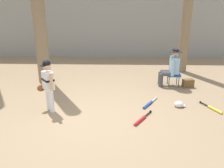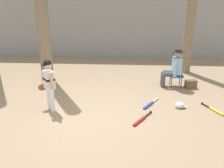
{
  "view_description": "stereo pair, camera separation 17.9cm",
  "coord_description": "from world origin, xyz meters",
  "px_view_note": "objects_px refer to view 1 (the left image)",
  "views": [
    {
      "loc": [
        0.61,
        -4.9,
        2.67
      ],
      "look_at": [
        0.46,
        0.39,
        0.75
      ],
      "focal_mm": 38.14,
      "sensor_mm": 36.0,
      "label": 1
    },
    {
      "loc": [
        0.79,
        -4.89,
        2.67
      ],
      "look_at": [
        0.46,
        0.39,
        0.75
      ],
      "focal_mm": 38.14,
      "sensor_mm": 36.0,
      "label": 2
    }
  ],
  "objects_px": {
    "bat_red_barrel": "(141,119)",
    "batting_helmet_white": "(179,104)",
    "folding_stool": "(174,75)",
    "tree_behind_spectator": "(188,6)",
    "seated_spectator": "(171,67)",
    "bat_yellow_trainer": "(213,109)",
    "young_ballplayer": "(48,82)",
    "bat_blue_youth": "(149,104)",
    "handbag_beside_stool": "(188,83)",
    "tree_near_player": "(38,8)"
  },
  "relations": [
    {
      "from": "handbag_beside_stool",
      "to": "bat_red_barrel",
      "type": "relative_size",
      "value": 0.48
    },
    {
      "from": "young_ballplayer",
      "to": "seated_spectator",
      "type": "height_order",
      "value": "young_ballplayer"
    },
    {
      "from": "tree_near_player",
      "to": "bat_red_barrel",
      "type": "relative_size",
      "value": 7.7
    },
    {
      "from": "tree_behind_spectator",
      "to": "bat_red_barrel",
      "type": "relative_size",
      "value": 7.36
    },
    {
      "from": "bat_red_barrel",
      "to": "batting_helmet_white",
      "type": "bearing_deg",
      "value": 36.98
    },
    {
      "from": "batting_helmet_white",
      "to": "seated_spectator",
      "type": "bearing_deg",
      "value": 87.33
    },
    {
      "from": "handbag_beside_stool",
      "to": "bat_red_barrel",
      "type": "xyz_separation_m",
      "value": [
        -1.67,
        -2.25,
        -0.1
      ]
    },
    {
      "from": "tree_near_player",
      "to": "seated_spectator",
      "type": "xyz_separation_m",
      "value": [
        4.13,
        -0.31,
        -1.75
      ]
    },
    {
      "from": "bat_yellow_trainer",
      "to": "batting_helmet_white",
      "type": "distance_m",
      "value": 0.85
    },
    {
      "from": "bat_red_barrel",
      "to": "batting_helmet_white",
      "type": "relative_size",
      "value": 2.51
    },
    {
      "from": "tree_behind_spectator",
      "to": "tree_near_player",
      "type": "bearing_deg",
      "value": -164.8
    },
    {
      "from": "seated_spectator",
      "to": "bat_blue_youth",
      "type": "distance_m",
      "value": 1.82
    },
    {
      "from": "folding_stool",
      "to": "handbag_beside_stool",
      "type": "bearing_deg",
      "value": -13.85
    },
    {
      "from": "handbag_beside_stool",
      "to": "batting_helmet_white",
      "type": "relative_size",
      "value": 1.19
    },
    {
      "from": "folding_stool",
      "to": "bat_yellow_trainer",
      "type": "distance_m",
      "value": 1.89
    },
    {
      "from": "folding_stool",
      "to": "bat_yellow_trainer",
      "type": "height_order",
      "value": "folding_stool"
    },
    {
      "from": "tree_near_player",
      "to": "folding_stool",
      "type": "height_order",
      "value": "tree_near_player"
    },
    {
      "from": "bat_blue_youth",
      "to": "folding_stool",
      "type": "bearing_deg",
      "value": 57.83
    },
    {
      "from": "tree_near_player",
      "to": "folding_stool",
      "type": "bearing_deg",
      "value": -4.3
    },
    {
      "from": "handbag_beside_stool",
      "to": "bat_yellow_trainer",
      "type": "bearing_deg",
      "value": -82.92
    },
    {
      "from": "tree_near_player",
      "to": "folding_stool",
      "type": "relative_size",
      "value": 13.24
    },
    {
      "from": "tree_behind_spectator",
      "to": "young_ballplayer",
      "type": "bearing_deg",
      "value": -139.53
    },
    {
      "from": "tree_near_player",
      "to": "bat_yellow_trainer",
      "type": "bearing_deg",
      "value": -22.83
    },
    {
      "from": "folding_stool",
      "to": "tree_behind_spectator",
      "type": "bearing_deg",
      "value": 67.95
    },
    {
      "from": "handbag_beside_stool",
      "to": "batting_helmet_white",
      "type": "distance_m",
      "value": 1.59
    },
    {
      "from": "handbag_beside_stool",
      "to": "bat_red_barrel",
      "type": "height_order",
      "value": "handbag_beside_stool"
    },
    {
      "from": "young_ballplayer",
      "to": "bat_yellow_trainer",
      "type": "xyz_separation_m",
      "value": [
        4.12,
        0.13,
        -0.71
      ]
    },
    {
      "from": "bat_blue_youth",
      "to": "seated_spectator",
      "type": "bearing_deg",
      "value": 60.68
    },
    {
      "from": "tree_behind_spectator",
      "to": "seated_spectator",
      "type": "relative_size",
      "value": 4.38
    },
    {
      "from": "folding_stool",
      "to": "bat_red_barrel",
      "type": "xyz_separation_m",
      "value": [
        -1.22,
        -2.36,
        -0.33
      ]
    },
    {
      "from": "tree_behind_spectator",
      "to": "bat_yellow_trainer",
      "type": "xyz_separation_m",
      "value": [
        -0.01,
        -3.39,
        -2.35
      ]
    },
    {
      "from": "handbag_beside_stool",
      "to": "bat_red_barrel",
      "type": "bearing_deg",
      "value": -126.62
    },
    {
      "from": "batting_helmet_white",
      "to": "folding_stool",
      "type": "bearing_deg",
      "value": 83.76
    },
    {
      "from": "tree_behind_spectator",
      "to": "bat_blue_youth",
      "type": "distance_m",
      "value": 4.24
    },
    {
      "from": "young_ballplayer",
      "to": "seated_spectator",
      "type": "bearing_deg",
      "value": 29.17
    },
    {
      "from": "tree_near_player",
      "to": "bat_red_barrel",
      "type": "xyz_separation_m",
      "value": [
        3.02,
        -2.68,
        -2.36
      ]
    },
    {
      "from": "handbag_beside_stool",
      "to": "young_ballplayer",
      "type": "bearing_deg",
      "value": -155.77
    },
    {
      "from": "seated_spectator",
      "to": "bat_blue_youth",
      "type": "height_order",
      "value": "seated_spectator"
    },
    {
      "from": "tree_near_player",
      "to": "folding_stool",
      "type": "xyz_separation_m",
      "value": [
        4.23,
        -0.32,
        -2.03
      ]
    },
    {
      "from": "seated_spectator",
      "to": "bat_yellow_trainer",
      "type": "relative_size",
      "value": 1.76
    },
    {
      "from": "tree_behind_spectator",
      "to": "folding_stool",
      "type": "relative_size",
      "value": 12.66
    },
    {
      "from": "young_ballplayer",
      "to": "bat_blue_youth",
      "type": "distance_m",
      "value": 2.65
    },
    {
      "from": "bat_yellow_trainer",
      "to": "tree_behind_spectator",
      "type": "bearing_deg",
      "value": 89.8
    },
    {
      "from": "bat_red_barrel",
      "to": "batting_helmet_white",
      "type": "xyz_separation_m",
      "value": [
        1.04,
        0.79,
        0.04
      ]
    },
    {
      "from": "young_ballplayer",
      "to": "batting_helmet_white",
      "type": "relative_size",
      "value": 4.58
    },
    {
      "from": "bat_blue_youth",
      "to": "bat_red_barrel",
      "type": "distance_m",
      "value": 0.91
    },
    {
      "from": "tree_near_player",
      "to": "bat_red_barrel",
      "type": "distance_m",
      "value": 4.67
    },
    {
      "from": "tree_near_player",
      "to": "batting_helmet_white",
      "type": "xyz_separation_m",
      "value": [
        4.06,
        -1.89,
        -2.32
      ]
    },
    {
      "from": "batting_helmet_white",
      "to": "bat_blue_youth",
      "type": "bearing_deg",
      "value": 174.26
    },
    {
      "from": "tree_near_player",
      "to": "tree_behind_spectator",
      "type": "xyz_separation_m",
      "value": [
        4.9,
        1.33,
        -0.01
      ]
    }
  ]
}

